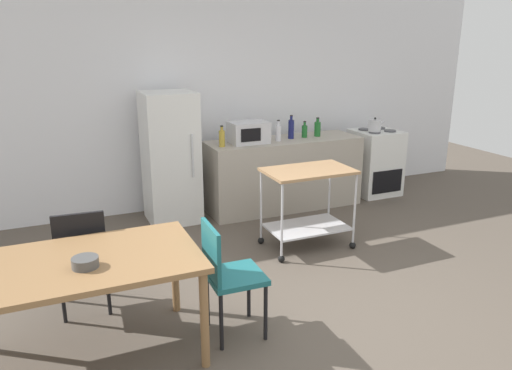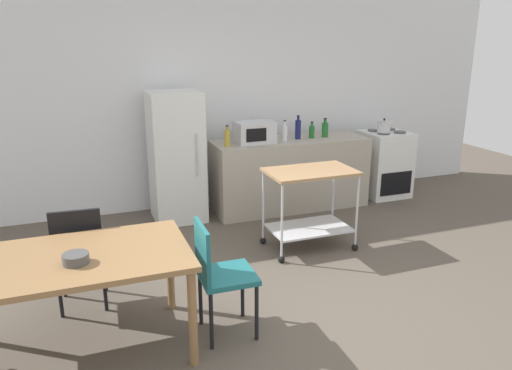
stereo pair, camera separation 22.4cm
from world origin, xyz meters
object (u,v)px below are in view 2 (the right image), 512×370
Objects in this scene: kettle at (384,126)px; fruit_bowl at (76,259)px; chair_teal at (218,271)px; kitchen_cart at (310,196)px; bottle_wine at (298,129)px; microwave at (254,132)px; bottle_sesame_oil at (312,131)px; dining_table at (77,267)px; bottle_vinegar at (325,129)px; stove_oven at (384,164)px; bottle_sparkling_water at (285,133)px; chair_black at (79,250)px; bottle_soda at (227,138)px; refrigerator at (176,157)px.

fruit_bowl is at bearing -148.90° from kettle.
kettle is at bearing -50.31° from chair_teal.
kitchen_cart is 3.03× the size of bottle_wine.
microwave reaches higher than bottle_sesame_oil.
bottle_vinegar is (3.14, 2.37, 0.33)m from dining_table.
stove_oven is 2.03m from microwave.
bottle_sparkling_water is (0.38, -0.05, -0.02)m from microwave.
microwave reaches higher than bottle_vinegar.
kitchen_cart is 1.43m from bottle_wine.
chair_teal is at bearing -115.95° from microwave.
bottle_vinegar is at bearing 1.39° from microwave.
bottle_wine is at bearing -144.04° from chair_black.
bottle_wine is at bearing 42.20° from fruit_bowl.
stove_oven is (3.14, 2.48, -0.07)m from chair_teal.
dining_table is 4.60m from kettle.
chair_teal is 3.33m from bottle_vinegar.
bottle_sparkling_water is at bearing 42.26° from dining_table.
dining_table is at bearing 92.20° from chair_black.
bottle_wine is (0.98, 0.11, 0.02)m from bottle_soda.
refrigerator reaches higher than chair_black.
chair_teal is 2.91m from bottle_sparkling_water.
refrigerator reaches higher than bottle_wine.
stove_oven is at bearing 2.96° from bottle_sparkling_water.
fruit_bowl is (-2.75, -2.49, -0.24)m from bottle_wine.
dining_table is 3.21m from microwave.
bottle_soda is 1.17m from bottle_sesame_oil.
chair_teal is at bearing 145.12° from chair_black.
kitchen_cart is 5.38× the size of fruit_bowl.
kettle reaches higher than chair_teal.
microwave is (1.19, 2.45, 0.51)m from chair_teal.
microwave is (2.15, 2.35, 0.36)m from dining_table.
stove_oven is 4.34× the size of bottle_sesame_oil.
microwave is 3.28m from fruit_bowl.
bottle_soda is (1.76, 1.61, 0.49)m from chair_black.
kettle is (2.20, 0.02, -0.00)m from bottle_soda.
bottle_wine reaches higher than bottle_soda.
chair_black is 5.26× the size of fruit_bowl.
chair_black is 3.27m from bottle_wine.
bottle_soda reaches higher than bottle_vinegar.
kitchen_cart is 2.10m from kettle.
refrigerator is 5.87× the size of bottle_sparkling_water.
chair_teal is (0.94, -0.75, 0.00)m from chair_black.
bottle_sparkling_water reaches higher than fruit_bowl.
bottle_sesame_oil is 0.86× the size of bottle_vinegar.
bottle_sesame_oil reaches higher than stove_oven.
dining_table is 0.97× the size of refrigerator.
kitchen_cart is (1.10, -1.36, -0.20)m from refrigerator.
bottle_sesame_oil is (0.65, 1.27, 0.41)m from kitchen_cart.
chair_black is at bearing -146.78° from bottle_sparkling_water.
bottle_wine is (2.75, 2.38, 0.36)m from dining_table.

